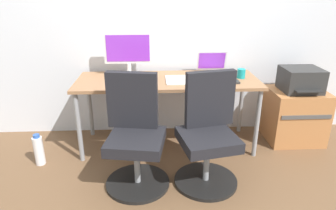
{
  "coord_description": "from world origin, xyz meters",
  "views": [
    {
      "loc": [
        -0.15,
        -2.84,
        1.57
      ],
      "look_at": [
        0.0,
        -0.05,
        0.47
      ],
      "focal_mm": 32.04,
      "sensor_mm": 36.0,
      "label": 1
    }
  ],
  "objects_px": {
    "printer": "(301,80)",
    "open_laptop": "(213,69)",
    "desktop_monitor": "(128,51)",
    "office_chair_left": "(135,137)",
    "office_chair_right": "(208,135)",
    "coffee_mug": "(241,74)",
    "water_bottle_on_floor": "(39,150)",
    "side_cabinet": "(295,116)"
  },
  "relations": [
    {
      "from": "side_cabinet",
      "to": "desktop_monitor",
      "type": "bearing_deg",
      "value": 175.5
    },
    {
      "from": "office_chair_right",
      "to": "water_bottle_on_floor",
      "type": "xyz_separation_m",
      "value": [
        -1.53,
        0.31,
        -0.28
      ]
    },
    {
      "from": "office_chair_left",
      "to": "water_bottle_on_floor",
      "type": "xyz_separation_m",
      "value": [
        -0.93,
        0.31,
        -0.28
      ]
    },
    {
      "from": "printer",
      "to": "desktop_monitor",
      "type": "relative_size",
      "value": 0.83
    },
    {
      "from": "water_bottle_on_floor",
      "to": "open_laptop",
      "type": "distance_m",
      "value": 1.89
    },
    {
      "from": "desktop_monitor",
      "to": "open_laptop",
      "type": "relative_size",
      "value": 1.55
    },
    {
      "from": "water_bottle_on_floor",
      "to": "coffee_mug",
      "type": "xyz_separation_m",
      "value": [
        1.96,
        0.33,
        0.62
      ]
    },
    {
      "from": "desktop_monitor",
      "to": "open_laptop",
      "type": "height_order",
      "value": "desktop_monitor"
    },
    {
      "from": "office_chair_right",
      "to": "side_cabinet",
      "type": "xyz_separation_m",
      "value": [
        1.07,
        0.67,
        -0.14
      ]
    },
    {
      "from": "printer",
      "to": "water_bottle_on_floor",
      "type": "bearing_deg",
      "value": -172.06
    },
    {
      "from": "side_cabinet",
      "to": "desktop_monitor",
      "type": "distance_m",
      "value": 1.9
    },
    {
      "from": "office_chair_right",
      "to": "coffee_mug",
      "type": "height_order",
      "value": "office_chair_right"
    },
    {
      "from": "side_cabinet",
      "to": "water_bottle_on_floor",
      "type": "relative_size",
      "value": 1.83
    },
    {
      "from": "printer",
      "to": "desktop_monitor",
      "type": "bearing_deg",
      "value": 175.47
    },
    {
      "from": "printer",
      "to": "water_bottle_on_floor",
      "type": "relative_size",
      "value": 1.29
    },
    {
      "from": "water_bottle_on_floor",
      "to": "open_laptop",
      "type": "height_order",
      "value": "open_laptop"
    },
    {
      "from": "side_cabinet",
      "to": "coffee_mug",
      "type": "distance_m",
      "value": 0.8
    },
    {
      "from": "office_chair_right",
      "to": "desktop_monitor",
      "type": "xyz_separation_m",
      "value": [
        -0.69,
        0.81,
        0.55
      ]
    },
    {
      "from": "office_chair_left",
      "to": "open_laptop",
      "type": "distance_m",
      "value": 1.18
    },
    {
      "from": "office_chair_left",
      "to": "office_chair_right",
      "type": "height_order",
      "value": "same"
    },
    {
      "from": "desktop_monitor",
      "to": "coffee_mug",
      "type": "xyz_separation_m",
      "value": [
        1.12,
        -0.18,
        -0.2
      ]
    },
    {
      "from": "desktop_monitor",
      "to": "coffee_mug",
      "type": "height_order",
      "value": "desktop_monitor"
    },
    {
      "from": "open_laptop",
      "to": "water_bottle_on_floor",
      "type": "bearing_deg",
      "value": -163.79
    },
    {
      "from": "open_laptop",
      "to": "side_cabinet",
      "type": "bearing_deg",
      "value": -8.53
    },
    {
      "from": "side_cabinet",
      "to": "open_laptop",
      "type": "bearing_deg",
      "value": 171.47
    },
    {
      "from": "office_chair_right",
      "to": "side_cabinet",
      "type": "height_order",
      "value": "office_chair_right"
    },
    {
      "from": "printer",
      "to": "open_laptop",
      "type": "bearing_deg",
      "value": 171.41
    },
    {
      "from": "desktop_monitor",
      "to": "coffee_mug",
      "type": "bearing_deg",
      "value": -8.96
    },
    {
      "from": "office_chair_right",
      "to": "coffee_mug",
      "type": "relative_size",
      "value": 10.22
    },
    {
      "from": "printer",
      "to": "coffee_mug",
      "type": "distance_m",
      "value": 0.65
    },
    {
      "from": "office_chair_right",
      "to": "printer",
      "type": "bearing_deg",
      "value": 32.15
    },
    {
      "from": "side_cabinet",
      "to": "coffee_mug",
      "type": "bearing_deg",
      "value": -176.56
    },
    {
      "from": "water_bottle_on_floor",
      "to": "office_chair_right",
      "type": "bearing_deg",
      "value": -11.37
    },
    {
      "from": "printer",
      "to": "coffee_mug",
      "type": "relative_size",
      "value": 4.35
    },
    {
      "from": "water_bottle_on_floor",
      "to": "open_laptop",
      "type": "xyz_separation_m",
      "value": [
        1.71,
        0.5,
        0.63
      ]
    },
    {
      "from": "office_chair_left",
      "to": "open_laptop",
      "type": "xyz_separation_m",
      "value": [
        0.78,
        0.81,
        0.36
      ]
    },
    {
      "from": "office_chair_right",
      "to": "open_laptop",
      "type": "distance_m",
      "value": 0.9
    },
    {
      "from": "side_cabinet",
      "to": "coffee_mug",
      "type": "xyz_separation_m",
      "value": [
        -0.64,
        -0.04,
        0.49
      ]
    },
    {
      "from": "side_cabinet",
      "to": "water_bottle_on_floor",
      "type": "bearing_deg",
      "value": -172.04
    },
    {
      "from": "office_chair_right",
      "to": "printer",
      "type": "distance_m",
      "value": 1.29
    },
    {
      "from": "office_chair_right",
      "to": "desktop_monitor",
      "type": "relative_size",
      "value": 1.96
    },
    {
      "from": "desktop_monitor",
      "to": "printer",
      "type": "bearing_deg",
      "value": -4.53
    }
  ]
}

